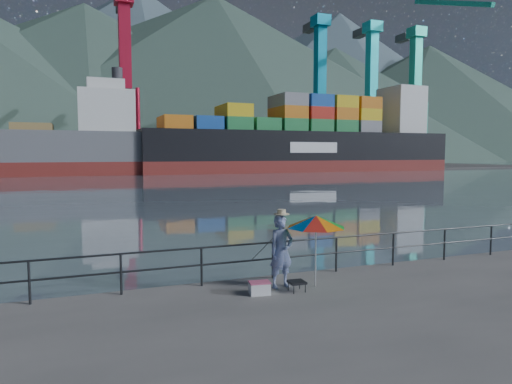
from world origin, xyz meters
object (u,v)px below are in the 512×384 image
Objects in this scene: fisherman at (281,251)px; bulk_carrier at (4,149)px; beach_umbrella at (316,222)px; cooler_bag at (260,289)px; container_ship at (309,141)px.

fisherman is 74.14m from bulk_carrier.
cooler_bag is at bearing -178.17° from beach_umbrella.
bulk_carrier reaches higher than beach_umbrella.
container_ship is (54.42, -0.41, 1.73)m from bulk_carrier.
fisherman is at bearing 159.66° from beach_umbrella.
container_ship reaches higher than cooler_bag.
container_ship is at bearing -0.43° from bulk_carrier.
bulk_carrier is at bearing 102.97° from beach_umbrella.
bulk_carrier is at bearing 109.56° from cooler_bag.
bulk_carrier is at bearing 179.57° from container_ship.
fisherman is 1.14m from cooler_bag.
container_ship is (39.26, 72.29, 5.66)m from cooler_bag.
beach_umbrella is 2.20m from cooler_bag.
cooler_bag is at bearing -118.50° from container_ship.
beach_umbrella is (0.82, -0.30, 0.76)m from fisherman.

